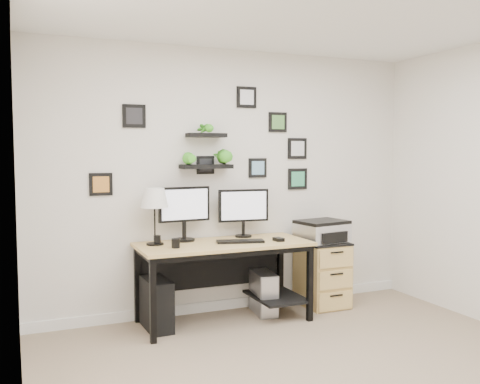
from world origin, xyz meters
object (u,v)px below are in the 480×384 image
monitor_right (244,209)px  pc_tower_black (157,304)px  mug (176,243)px  file_cabinet (322,273)px  table_lamp (154,199)px  printer (322,231)px  desk (226,255)px  monitor_left (184,209)px  pc_tower_grey (264,293)px

monitor_right → pc_tower_black: (-0.93, -0.17, -0.80)m
mug → file_cabinet: mug is taller
mug → file_cabinet: (1.62, 0.19, -0.46)m
monitor_right → table_lamp: (-0.91, -0.09, 0.13)m
monitor_right → mug: bearing=-158.4°
table_lamp → pc_tower_black: bearing=-99.7°
monitor_right → file_cabinet: size_ratio=0.76×
monitor_right → table_lamp: bearing=-174.6°
printer → table_lamp: bearing=178.3°
printer → pc_tower_black: bearing=-178.8°
desk → table_lamp: 0.85m
monitor_left → monitor_right: size_ratio=1.01×
table_lamp → pc_tower_black: size_ratio=1.14×
monitor_left → printer: size_ratio=0.96×
pc_tower_black → printer: size_ratio=0.85×
desk → monitor_right: monitor_right is taller
pc_tower_black → pc_tower_grey: pc_tower_black is taller
pc_tower_black → file_cabinet: bearing=-0.1°
monitor_left → monitor_right: monitor_left is taller
table_lamp → pc_tower_grey: bearing=-2.6°
monitor_right → printer: 0.87m
pc_tower_black → pc_tower_grey: 1.09m
monitor_left → monitor_right: (0.61, 0.00, -0.02)m
mug → pc_tower_black: size_ratio=0.18×
monitor_right → pc_tower_grey: (0.16, -0.13, -0.83)m
mug → table_lamp: bearing=119.7°
desk → file_cabinet: (1.10, 0.06, -0.29)m
monitor_right → table_lamp: size_ratio=0.99×
mug → pc_tower_black: mug is taller
mug → printer: (1.60, 0.17, -0.01)m
pc_tower_grey → file_cabinet: size_ratio=0.65×
mug → pc_tower_grey: (0.94, 0.18, -0.59)m
desk → table_lamp: bearing=171.5°
desk → pc_tower_grey: (0.42, 0.05, -0.42)m
table_lamp → monitor_left: bearing=15.3°
monitor_right → pc_tower_black: bearing=-169.3°
desk → table_lamp: size_ratio=3.10×
printer → desk: bearing=-177.5°
mug → file_cabinet: bearing=6.5°
file_cabinet → printer: printer is taller
table_lamp → pc_tower_black: table_lamp is taller
pc_tower_black → mug: bearing=-45.3°
pc_tower_black → monitor_left: bearing=26.5°
desk → monitor_right: size_ratio=3.14×
desk → mug: size_ratio=19.30×
monitor_left → pc_tower_black: 0.90m
table_lamp → file_cabinet: 1.94m
desk → monitor_left: size_ratio=3.11×
table_lamp → file_cabinet: (1.75, -0.04, -0.83)m
monitor_right → printer: size_ratio=0.95×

